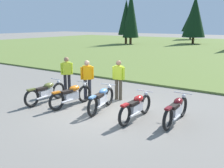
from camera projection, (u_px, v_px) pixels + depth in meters
The scene contains 9 objects.
ground_plane at pixel (103, 111), 9.56m from camera, with size 140.00×140.00×0.00m, color slate.
motorcycle_olive at pixel (46, 92), 10.49m from camera, with size 0.62×2.10×0.88m.
motorcycle_orange at pixel (71, 95), 10.03m from camera, with size 0.62×2.10×0.88m.
motorcycle_sky_blue at pixel (102, 99), 9.54m from camera, with size 0.70×2.08×0.88m.
motorcycle_red at pixel (136, 107), 8.62m from camera, with size 0.62×2.10×0.88m.
motorcycle_maroon at pixel (176, 110), 8.33m from camera, with size 0.62×2.10×0.88m.
rider_checking_bike at pixel (87, 78), 10.76m from camera, with size 0.41×0.42×1.67m.
rider_near_row_end at pixel (67, 73), 11.78m from camera, with size 0.43×0.41×1.67m.
rider_in_hivis_vest at pixel (119, 78), 10.75m from camera, with size 0.54×0.28×1.67m.
Camera 1 is at (5.36, -7.34, 3.14)m, focal length 41.68 mm.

